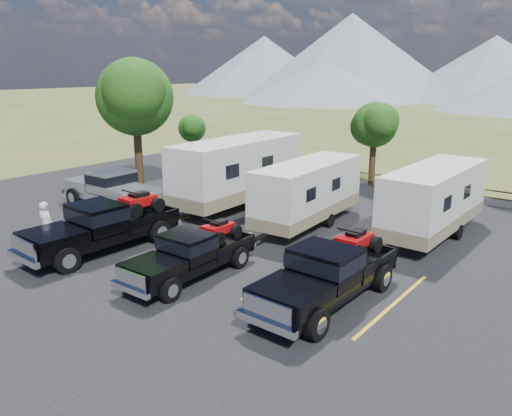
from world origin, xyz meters
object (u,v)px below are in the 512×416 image
Objects in this scene: trailer_center at (308,193)px; person_b at (127,214)px; rig_left at (104,225)px; rig_right at (328,272)px; person_a at (46,225)px; pickup_silver at (114,189)px; rig_center at (192,253)px; trailer_left at (238,172)px; tree_big_nw at (135,97)px; trailer_right at (434,201)px.

trailer_center reaches higher than person_b.
rig_right is at bearing 10.86° from rig_left.
person_a is (-2.15, -1.28, -0.09)m from rig_left.
pickup_silver is at bearing 141.87° from rig_left.
trailer_left is (-4.82, 8.26, 1.00)m from rig_center.
rig_left is 2.51m from person_a.
rig_left is (7.21, -7.69, -4.48)m from tree_big_nw.
tree_big_nw is 1.41× the size of rig_center.
pickup_silver is at bearing -157.57° from trailer_right.
trailer_right reaches higher than rig_right.
tree_big_nw is 11.27m from person_a.
person_a is (5.06, -8.97, -4.58)m from tree_big_nw.
tree_big_nw is 12.53m from trailer_center.
rig_left is at bearing -161.56° from person_a.
rig_left is at bearing -46.81° from tree_big_nw.
person_b reaches higher than rig_center.
trailer_left is at bearing 119.11° from rig_center.
tree_big_nw is 9.79m from person_b.
trailer_left reaches higher than rig_left.
rig_center is 7.07m from person_a.
trailer_left is at bearing 169.90° from trailer_center.
rig_left reaches higher than pickup_silver.
rig_left is 14.08m from trailer_right.
trailer_right is (17.10, 2.33, -3.94)m from tree_big_nw.
rig_left is 2.03m from person_b.
trailer_right is (0.29, 8.52, 0.61)m from rig_right.
rig_center is at bearing -117.08° from trailer_right.
rig_left is 0.76× the size of trailer_right.
tree_big_nw is at bearing 147.09° from rig_center.
tree_big_nw is 8.07m from trailer_left.
trailer_right is at bearing 13.02° from person_b.
person_b is at bearing -98.15° from trailer_left.
tree_big_nw is 4.23× the size of person_b.
trailer_center is at bearing 1.48° from tree_big_nw.
person_a is (-6.81, -9.27, -0.59)m from trailer_center.
trailer_right is at bearing 88.98° from rig_right.
rig_center is (4.74, 0.29, -0.19)m from rig_left.
trailer_center is at bearing -8.08° from trailer_left.
trailer_center is at bearing 61.72° from rig_left.
trailer_right reaches higher than rig_left.
rig_right reaches higher than rig_center.
trailer_center is (4.74, -0.56, -0.32)m from trailer_left.
person_b is at bearing 179.16° from rig_right.
tree_big_nw is at bearing -174.49° from trailer_left.
rig_left is 4.75m from rig_center.
tree_big_nw is 0.91× the size of trailer_center.
trailer_center is (-4.93, 6.49, 0.55)m from rig_right.
rig_center is at bearing 5.42° from rig_left.
trailer_center is (-0.08, 7.71, 0.68)m from rig_center.
trailer_right is 16.52m from person_a.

